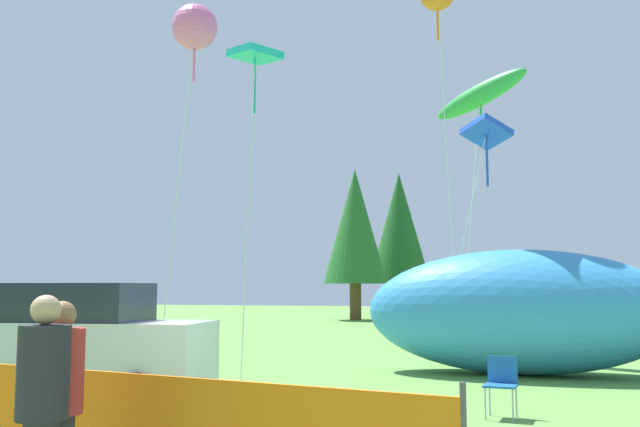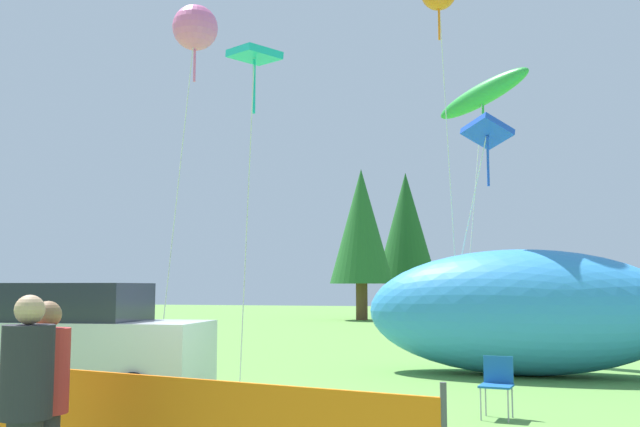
% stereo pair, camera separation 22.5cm
% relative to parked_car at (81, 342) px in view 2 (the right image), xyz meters
% --- Properties ---
extents(ground_plane, '(120.00, 120.00, 0.00)m').
position_rel_parked_car_xyz_m(ground_plane, '(2.86, -0.89, -0.98)').
color(ground_plane, '#609342').
extents(parked_car, '(4.36, 2.14, 2.00)m').
position_rel_parked_car_xyz_m(parked_car, '(0.00, 0.00, 0.00)').
color(parked_car, '#B7BCC1').
rests_on(parked_car, ground).
extents(folding_chair, '(0.52, 0.53, 0.89)m').
position_rel_parked_car_xyz_m(folding_chair, '(6.96, 0.14, -0.43)').
color(folding_chair, '#1959A5').
rests_on(folding_chair, ground).
extents(inflatable_cat, '(8.91, 3.10, 2.76)m').
position_rel_parked_car_xyz_m(inflatable_cat, '(8.23, 5.48, 0.29)').
color(inflatable_cat, '#338CD8').
rests_on(inflatable_cat, ground).
extents(spectator_in_white_shirt, '(0.40, 0.40, 1.82)m').
position_rel_parked_car_xyz_m(spectator_in_white_shirt, '(3.32, -5.57, 0.01)').
color(spectator_in_white_shirt, '#2D2D38').
rests_on(spectator_in_white_shirt, ground).
extents(spectator_in_green_shirt, '(0.41, 0.41, 1.87)m').
position_rel_parked_car_xyz_m(spectator_in_green_shirt, '(3.43, -5.96, 0.04)').
color(spectator_in_green_shirt, '#2D2D38').
rests_on(spectator_in_green_shirt, ground).
extents(kite_blue_box, '(2.06, 2.69, 5.94)m').
position_rel_parked_car_xyz_m(kite_blue_box, '(6.73, 6.06, 4.51)').
color(kite_blue_box, silver).
rests_on(kite_blue_box, ground).
extents(kite_pink_octopus, '(1.06, 2.11, 8.53)m').
position_rel_parked_car_xyz_m(kite_pink_octopus, '(0.17, 3.94, 7.00)').
color(kite_pink_octopus, silver).
rests_on(kite_pink_octopus, ground).
extents(kite_green_fish, '(2.85, 2.37, 8.02)m').
position_rel_parked_car_xyz_m(kite_green_fish, '(6.57, 8.98, 6.28)').
color(kite_green_fish, silver).
rests_on(kite_green_fish, ground).
extents(kite_teal_diamond, '(1.26, 1.25, 7.06)m').
position_rel_parked_car_xyz_m(kite_teal_diamond, '(1.95, 3.14, 5.84)').
color(kite_teal_diamond, silver).
rests_on(kite_teal_diamond, ground).
extents(horizon_tree_east, '(3.72, 3.72, 8.89)m').
position_rel_parked_car_xyz_m(horizon_tree_east, '(-1.22, 30.00, 4.48)').
color(horizon_tree_east, brown).
rests_on(horizon_tree_east, ground).
extents(horizon_tree_west, '(3.94, 3.94, 9.39)m').
position_rel_parked_car_xyz_m(horizon_tree_west, '(0.68, 35.18, 4.79)').
color(horizon_tree_west, brown).
rests_on(horizon_tree_west, ground).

